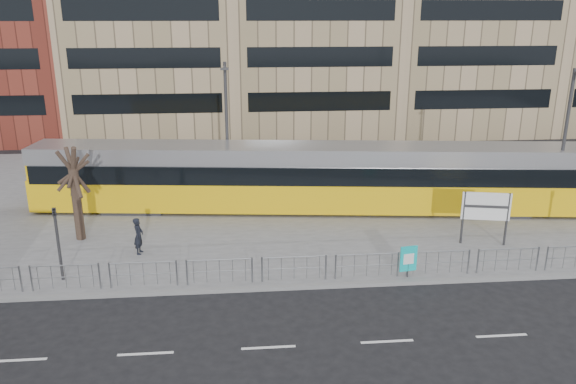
{
  "coord_description": "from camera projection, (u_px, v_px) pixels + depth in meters",
  "views": [
    {
      "loc": [
        -2.8,
        -20.1,
        10.53
      ],
      "look_at": [
        -0.45,
        6.0,
        2.19
      ],
      "focal_mm": 35.0,
      "sensor_mm": 36.0,
      "label": 1
    }
  ],
  "objects": [
    {
      "name": "ground",
      "position": [
        313.0,
        289.0,
        22.51
      ],
      "size": [
        120.0,
        120.0,
        0.0
      ],
      "primitive_type": "plane",
      "color": "black",
      "rests_on": "ground"
    },
    {
      "name": "pedestrian_barrier",
      "position": [
        360.0,
        259.0,
        22.85
      ],
      "size": [
        32.07,
        0.07,
        1.1
      ],
      "color": "gray",
      "rests_on": "plaza"
    },
    {
      "name": "ad_panel",
      "position": [
        408.0,
        259.0,
        22.94
      ],
      "size": [
        0.73,
        0.17,
        1.38
      ],
      "rotation": [
        0.0,
        0.0,
        0.16
      ],
      "color": "#2D2D30",
      "rests_on": "plaza"
    },
    {
      "name": "lamp_post_west",
      "position": [
        227.0,
        127.0,
        31.49
      ],
      "size": [
        0.45,
        1.04,
        7.89
      ],
      "color": "#2D2D30",
      "rests_on": "plaza"
    },
    {
      "name": "road_markings",
      "position": [
        358.0,
        343.0,
        18.79
      ],
      "size": [
        62.0,
        0.12,
        0.01
      ],
      "primitive_type": "cube",
      "color": "white",
      "rests_on": "ground"
    },
    {
      "name": "lamp_post_east",
      "position": [
        565.0,
        138.0,
        28.84
      ],
      "size": [
        0.45,
        1.04,
        7.81
      ],
      "color": "#2D2D30",
      "rests_on": "plaza"
    },
    {
      "name": "tram",
      "position": [
        314.0,
        178.0,
        30.74
      ],
      "size": [
        30.82,
        6.38,
        3.62
      ],
      "rotation": [
        0.0,
        0.0,
        -0.11
      ],
      "color": "#ECB70C",
      "rests_on": "plaza"
    },
    {
      "name": "pedestrian",
      "position": [
        139.0,
        236.0,
        25.23
      ],
      "size": [
        0.47,
        0.66,
        1.69
      ],
      "primitive_type": "imported",
      "rotation": [
        0.0,
        0.0,
        1.46
      ],
      "color": "black",
      "rests_on": "plaza"
    },
    {
      "name": "plaza",
      "position": [
        287.0,
        195.0,
        33.87
      ],
      "size": [
        64.0,
        24.0,
        0.15
      ],
      "primitive_type": "cube",
      "color": "slate",
      "rests_on": "ground"
    },
    {
      "name": "station_sign",
      "position": [
        486.0,
        209.0,
        25.99
      ],
      "size": [
        2.18,
        0.54,
        2.54
      ],
      "rotation": [
        0.0,
        0.0,
        -0.21
      ],
      "color": "#2D2D30",
      "rests_on": "plaza"
    },
    {
      "name": "traffic_light_west",
      "position": [
        57.0,
        235.0,
        22.36
      ],
      "size": [
        0.21,
        0.23,
        3.1
      ],
      "rotation": [
        0.0,
        0.0,
        0.24
      ],
      "color": "#2D2D30",
      "rests_on": "plaza"
    },
    {
      "name": "bare_tree",
      "position": [
        70.0,
        142.0,
        25.7
      ],
      "size": [
        4.18,
        4.18,
        6.66
      ],
      "color": "#2E2019",
      "rests_on": "plaza"
    },
    {
      "name": "kerb",
      "position": [
        312.0,
        286.0,
        22.53
      ],
      "size": [
        64.0,
        0.25,
        0.17
      ],
      "primitive_type": "cube",
      "color": "gray",
      "rests_on": "ground"
    }
  ]
}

